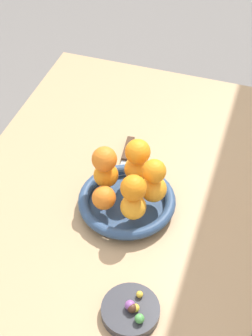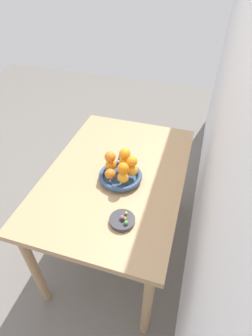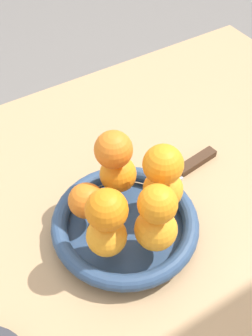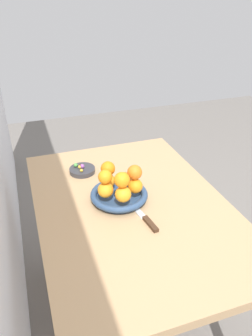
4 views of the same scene
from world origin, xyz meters
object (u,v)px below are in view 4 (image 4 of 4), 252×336
(dining_table, at_px, (132,221))
(candy_ball_4, at_px, (81,170))
(candy_ball_0, at_px, (76,165))
(candy_ball_3, at_px, (82,166))
(orange_5, at_px, (108,169))
(orange_6, at_px, (122,180))
(orange_3, at_px, (124,179))
(orange_7, at_px, (105,177))
(candy_ball_2, at_px, (80,167))
(knife, at_px, (143,215))
(orange_1, at_px, (123,194))
(candy_dish, at_px, (82,170))
(fruit_bowl, at_px, (119,195))
(orange_2, at_px, (135,186))
(orange_8, at_px, (135,172))
(orange_4, at_px, (108,181))
(orange_0, at_px, (106,190))
(candy_ball_1, at_px, (81,166))

(dining_table, distance_m, candy_ball_4, 0.34)
(candy_ball_0, distance_m, candy_ball_3, 0.03)
(orange_5, bearing_deg, orange_6, -167.47)
(orange_3, xyz_separation_m, orange_7, (-0.06, 0.10, 0.06))
(candy_ball_2, xyz_separation_m, knife, (-0.40, -0.16, -0.03))
(orange_1, distance_m, orange_5, 0.13)
(orange_1, bearing_deg, candy_dish, 15.18)
(orange_5, distance_m, knife, 0.23)
(orange_5, xyz_separation_m, candy_ball_2, (0.22, 0.08, -0.10))
(fruit_bowl, bearing_deg, orange_2, -111.83)
(candy_dish, bearing_deg, candy_ball_4, 163.41)
(orange_1, height_order, orange_6, orange_6)
(orange_3, height_order, orange_8, orange_8)
(dining_table, xyz_separation_m, candy_ball_2, (0.32, 0.15, 0.12))
(candy_dish, xyz_separation_m, orange_8, (-0.29, -0.16, 0.12))
(orange_2, xyz_separation_m, orange_7, (0.01, 0.12, 0.06))
(orange_4, relative_size, orange_5, 1.00)
(orange_1, xyz_separation_m, orange_2, (0.04, -0.07, -0.00))
(fruit_bowl, distance_m, orange_3, 0.07)
(orange_0, xyz_separation_m, candy_ball_2, (0.29, 0.05, -0.04))
(orange_0, xyz_separation_m, orange_8, (-0.00, -0.12, 0.06))
(orange_7, distance_m, candy_ball_1, 0.31)
(orange_5, height_order, orange_6, orange_6)
(orange_0, distance_m, candy_ball_1, 0.30)
(orange_5, xyz_separation_m, orange_6, (-0.11, -0.02, 0.01))
(candy_ball_2, height_order, candy_ball_4, candy_ball_2)
(orange_6, bearing_deg, orange_8, -57.00)
(orange_2, bearing_deg, orange_4, 51.07)
(candy_dish, xyz_separation_m, orange_1, (-0.34, -0.09, 0.06))
(orange_6, distance_m, knife, 0.16)
(dining_table, xyz_separation_m, candy_ball_3, (0.31, 0.14, 0.12))
(fruit_bowl, distance_m, candy_ball_4, 0.26)
(orange_2, xyz_separation_m, orange_3, (0.07, 0.02, -0.00))
(fruit_bowl, bearing_deg, orange_7, 103.58)
(orange_0, bearing_deg, candy_ball_1, 7.95)
(orange_0, bearing_deg, orange_2, -94.36)
(orange_2, relative_size, orange_4, 1.02)
(orange_3, xyz_separation_m, candy_ball_1, (0.23, 0.14, -0.04))
(candy_ball_0, relative_size, candy_ball_1, 0.98)
(orange_2, height_order, orange_8, orange_8)
(candy_dish, xyz_separation_m, orange_0, (-0.29, -0.04, 0.06))
(orange_2, xyz_separation_m, candy_ball_0, (0.32, 0.18, -0.04))
(candy_ball_2, distance_m, candy_ball_4, 0.03)
(orange_3, bearing_deg, candy_ball_4, 36.32)
(orange_5, bearing_deg, orange_8, -125.28)
(orange_4, bearing_deg, candy_ball_1, 17.11)
(orange_8, bearing_deg, orange_3, 20.79)
(orange_0, distance_m, candy_ball_2, 0.29)
(candy_dish, bearing_deg, orange_8, -151.40)
(orange_0, distance_m, orange_6, 0.09)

